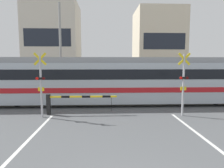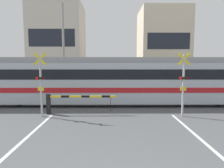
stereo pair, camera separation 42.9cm
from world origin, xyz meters
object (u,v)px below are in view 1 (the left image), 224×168
at_px(commuter_train, 118,79).
at_px(crossing_barrier_near, 66,101).
at_px(crossing_signal_right, 183,81).
at_px(crossing_signal_left, 41,82).
at_px(crossing_barrier_far, 141,88).

xyz_separation_m(commuter_train, crossing_barrier_near, (-3.09, -2.80, -0.95)).
bearing_deg(crossing_signal_right, crossing_barrier_near, 175.12).
relative_size(crossing_barrier_near, crossing_signal_left, 1.14).
distance_m(crossing_barrier_near, crossing_barrier_far, 7.60).
distance_m(crossing_barrier_far, crossing_signal_left, 8.90).
relative_size(crossing_barrier_near, crossing_barrier_far, 1.00).
bearing_deg(crossing_signal_right, crossing_barrier_far, 101.20).
xyz_separation_m(crossing_barrier_near, crossing_signal_left, (-1.20, -0.55, 1.11)).
distance_m(commuter_train, crossing_barrier_near, 4.28).
relative_size(crossing_signal_left, crossing_signal_right, 1.00).
distance_m(crossing_signal_left, crossing_signal_right, 7.62).
height_order(crossing_barrier_far, crossing_signal_right, crossing_signal_right).
bearing_deg(commuter_train, crossing_signal_left, -142.00).
height_order(crossing_signal_left, crossing_signal_right, same).
relative_size(crossing_barrier_near, crossing_signal_right, 1.14).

